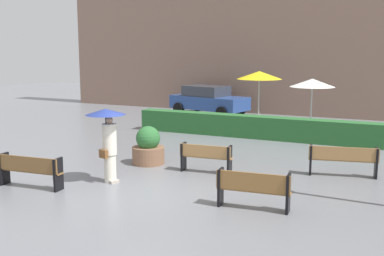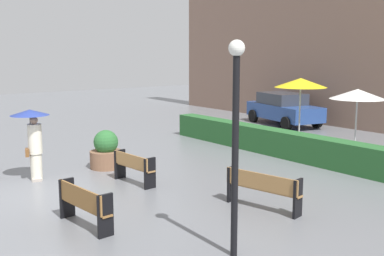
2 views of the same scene
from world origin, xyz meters
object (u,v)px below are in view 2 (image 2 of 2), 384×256
Objects in this scene: bench_mid_center at (133,166)px; pedestrian_with_umbrella at (33,133)px; bench_near_right at (83,203)px; bench_far_right at (262,187)px; planter_pot at (106,152)px; lamp_post at (236,126)px; patio_umbrella_yellow at (301,83)px; parked_car at (284,108)px; patio_umbrella_white at (358,94)px.

pedestrian_with_umbrella is (-1.96, -2.05, 0.85)m from bench_mid_center.
bench_mid_center is (-2.23, 2.48, -0.01)m from bench_near_right.
bench_far_right is (3.67, 1.25, 0.03)m from bench_mid_center.
lamp_post reaches higher than planter_pot.
patio_umbrella_yellow is (-0.87, 7.88, 1.91)m from bench_mid_center.
bench_far_right is 5.82m from planter_pot.
bench_far_right is 6.57m from pedestrian_with_umbrella.
bench_far_right is at bearing -50.03° from parked_car.
lamp_post is (2.91, 1.52, 1.82)m from bench_near_right.
patio_umbrella_yellow is at bearing 106.67° from bench_near_right.
bench_near_right is 15.45m from parked_car.
pedestrian_with_umbrella is at bearing -78.17° from parked_car.
parked_car is (-2.79, 13.34, -0.53)m from pedestrian_with_umbrella.
bench_mid_center is 3.88m from bench_far_right.
lamp_post is 1.46× the size of patio_umbrella_yellow.
bench_far_right is at bearing 18.89° from bench_mid_center.
bench_mid_center is at bearing 46.28° from pedestrian_with_umbrella.
parked_car is (-3.88, 3.42, -1.59)m from patio_umbrella_yellow.
bench_mid_center is at bearing -67.19° from parked_car.
lamp_post reaches higher than bench_far_right.
planter_pot is at bearing 173.49° from bench_mid_center.
lamp_post reaches higher than bench_mid_center.
bench_near_right is at bearing -73.33° from patio_umbrella_yellow.
planter_pot is 0.32× the size of lamp_post.
patio_umbrella_yellow reaches higher than bench_near_right.
parked_car is at bearing 129.97° from bench_far_right.
bench_mid_center is 5.55m from lamp_post.
bench_mid_center is 1.30× the size of planter_pot.
patio_umbrella_white reaches higher than bench_near_right.
patio_umbrella_white is at bearing 72.01° from pedestrian_with_umbrella.
lamp_post is at bearing -9.40° from planter_pot.
bench_near_right reaches higher than bench_mid_center.
bench_near_right is 0.65× the size of patio_umbrella_yellow.
patio_umbrella_yellow is at bearing -41.37° from parked_car.
bench_mid_center is at bearing 132.00° from bench_near_right.
patio_umbrella_yellow reaches higher than bench_mid_center.
patio_umbrella_yellow is at bearing 83.74° from pedestrian_with_umbrella.
pedestrian_with_umbrella is 10.04m from patio_umbrella_yellow.
planter_pot is 7.96m from patio_umbrella_yellow.
planter_pot is (-2.06, 0.24, 0.01)m from bench_mid_center.
bench_mid_center is 8.49m from patio_umbrella_white.
bench_near_right is 3.34m from bench_mid_center.
patio_umbrella_yellow is (1.20, 7.64, 1.90)m from planter_pot.
bench_near_right is 10.86m from patio_umbrella_white.
bench_near_right is 3.76m from lamp_post.
lamp_post is 0.84× the size of parked_car.
parked_car reaches higher than bench_far_right.
parked_car is at bearing 101.83° from pedestrian_with_umbrella.
pedestrian_with_umbrella is at bearing 174.07° from bench_near_right.
patio_umbrella_yellow is 2.29m from patio_umbrella_white.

